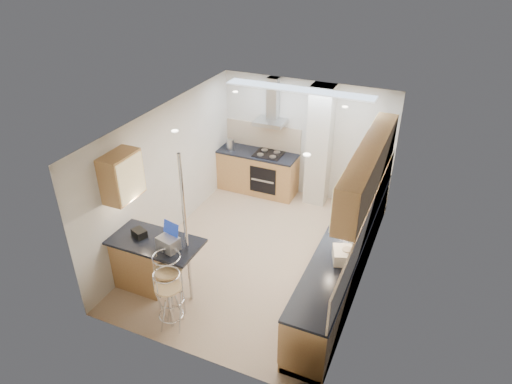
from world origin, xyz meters
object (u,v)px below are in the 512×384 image
at_px(microwave, 355,200).
at_px(bar_stool_end, 169,300).
at_px(bread_bin, 343,255).
at_px(bar_stool_near, 170,285).
at_px(laptop, 168,244).

distance_m(microwave, bar_stool_end, 3.43).
relative_size(bar_stool_end, bread_bin, 2.88).
xyz_separation_m(bar_stool_end, bread_bin, (2.10, 1.31, 0.52)).
bearing_deg(bar_stool_near, laptop, 127.56).
bearing_deg(bar_stool_near, bread_bin, 35.63).
bearing_deg(bar_stool_end, bar_stool_near, 79.50).
bearing_deg(bar_stool_near, microwave, 61.14).
bearing_deg(bread_bin, microwave, 77.77).
height_order(microwave, bar_stool_near, microwave).
bearing_deg(laptop, bread_bin, 30.94).
bearing_deg(bread_bin, laptop, 179.36).
distance_m(laptop, bread_bin, 2.52).
distance_m(bar_stool_end, bread_bin, 2.53).
bearing_deg(bar_stool_end, microwave, 12.99).
xyz_separation_m(bar_stool_near, bread_bin, (2.25, 1.06, 0.48)).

